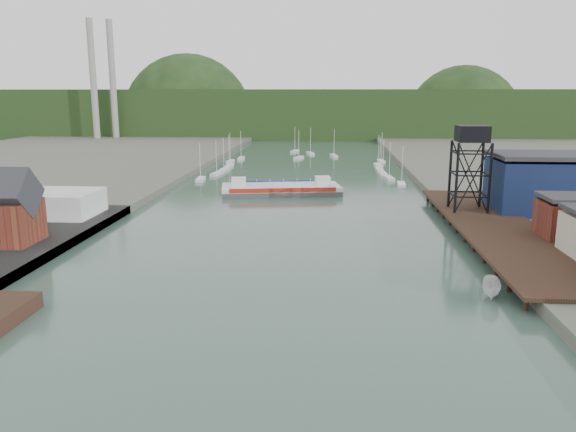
# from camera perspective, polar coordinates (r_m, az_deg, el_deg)

# --- Properties ---
(ground) EXTENTS (600.00, 600.00, 0.00)m
(ground) POSITION_cam_1_polar(r_m,az_deg,el_deg) (55.76, -5.18, -13.19)
(ground) COLOR #314D46
(ground) RESTS_ON ground
(east_pier) EXTENTS (14.00, 70.00, 2.45)m
(east_pier) POSITION_cam_1_polar(r_m,az_deg,el_deg) (101.18, 20.48, -1.05)
(east_pier) COLOR black
(east_pier) RESTS_ON ground
(white_shed) EXTENTS (18.00, 12.00, 4.50)m
(white_shed) POSITION_cam_1_polar(r_m,az_deg,el_deg) (114.43, -23.17, 1.21)
(white_shed) COLOR silver
(white_shed) RESTS_ON west_quay
(lift_tower) EXTENTS (6.50, 6.50, 16.00)m
(lift_tower) POSITION_cam_1_polar(r_m,az_deg,el_deg) (111.07, 18.18, 7.44)
(lift_tower) COLOR black
(lift_tower) RESTS_ON east_pier
(blue_shed) EXTENTS (20.50, 14.50, 11.30)m
(blue_shed) POSITION_cam_1_polar(r_m,az_deg,el_deg) (118.34, 24.75, 2.99)
(blue_shed) COLOR #0D1539
(blue_shed) RESTS_ON east_land
(marina_sailboats) EXTENTS (57.71, 92.65, 0.90)m
(marina_sailboats) POSITION_cam_1_polar(r_m,az_deg,el_deg) (189.72, 1.70, 5.20)
(marina_sailboats) COLOR silver
(marina_sailboats) RESTS_ON ground
(smokestacks) EXTENTS (11.20, 8.20, 60.00)m
(smokestacks) POSITION_cam_1_polar(r_m,az_deg,el_deg) (304.55, -18.27, 12.89)
(smokestacks) COLOR gray
(smokestacks) RESTS_ON ground
(distant_hills) EXTENTS (500.00, 120.00, 80.00)m
(distant_hills) POSITION_cam_1_polar(r_m,az_deg,el_deg) (351.42, 2.29, 10.13)
(distant_hills) COLOR black
(distant_hills) RESTS_ON ground
(chain_ferry) EXTENTS (30.09, 16.14, 4.11)m
(chain_ferry) POSITION_cam_1_polar(r_m,az_deg,el_deg) (137.00, -0.72, 2.77)
(chain_ferry) COLOR #454547
(chain_ferry) RESTS_ON ground
(motorboat) EXTENTS (3.52, 6.09, 2.21)m
(motorboat) POSITION_cam_1_polar(r_m,az_deg,el_deg) (72.06, 19.98, -6.94)
(motorboat) COLOR silver
(motorboat) RESTS_ON ground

